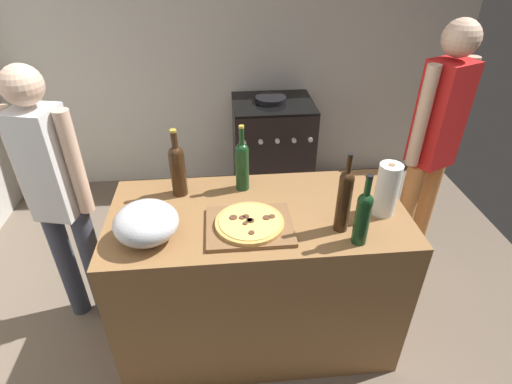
# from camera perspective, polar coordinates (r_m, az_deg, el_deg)

# --- Properties ---
(ground_plane) EXTENTS (4.34, 3.23, 0.02)m
(ground_plane) POSITION_cam_1_polar(r_m,az_deg,el_deg) (2.97, -3.25, -10.89)
(ground_plane) COLOR #6B5B4C
(kitchen_wall_rear) EXTENTS (4.34, 0.10, 2.60)m
(kitchen_wall_rear) POSITION_cam_1_polar(r_m,az_deg,el_deg) (3.58, -5.06, 20.93)
(kitchen_wall_rear) COLOR beige
(kitchen_wall_rear) RESTS_ON ground_plane
(counter) EXTENTS (1.47, 0.71, 0.89)m
(counter) POSITION_cam_1_polar(r_m,az_deg,el_deg) (2.28, 0.24, -11.88)
(counter) COLOR olive
(counter) RESTS_ON ground_plane
(cutting_board) EXTENTS (0.40, 0.32, 0.02)m
(cutting_board) POSITION_cam_1_polar(r_m,az_deg,el_deg) (1.88, -0.91, -4.84)
(cutting_board) COLOR brown
(cutting_board) RESTS_ON counter
(pizza) EXTENTS (0.32, 0.32, 0.03)m
(pizza) POSITION_cam_1_polar(r_m,az_deg,el_deg) (1.86, -0.91, -4.34)
(pizza) COLOR tan
(pizza) RESTS_ON cutting_board
(mixing_bowl) EXTENTS (0.29, 0.29, 0.17)m
(mixing_bowl) POSITION_cam_1_polar(r_m,az_deg,el_deg) (1.83, -15.26, -4.23)
(mixing_bowl) COLOR #B2B2B7
(mixing_bowl) RESTS_ON counter
(paper_towel_roll) EXTENTS (0.11, 0.11, 0.27)m
(paper_towel_roll) POSITION_cam_1_polar(r_m,az_deg,el_deg) (2.00, 18.00, 0.33)
(paper_towel_roll) COLOR white
(paper_towel_roll) RESTS_ON counter
(wine_bottle_amber) EXTENTS (0.07, 0.07, 0.39)m
(wine_bottle_amber) POSITION_cam_1_polar(r_m,az_deg,el_deg) (1.82, 12.37, -0.89)
(wine_bottle_amber) COLOR #331E0F
(wine_bottle_amber) RESTS_ON counter
(wine_bottle_dark) EXTENTS (0.07, 0.07, 0.34)m
(wine_bottle_dark) POSITION_cam_1_polar(r_m,az_deg,el_deg) (1.78, 14.87, -3.21)
(wine_bottle_dark) COLOR #143819
(wine_bottle_dark) RESTS_ON counter
(wine_bottle_clear) EXTENTS (0.08, 0.08, 0.36)m
(wine_bottle_clear) POSITION_cam_1_polar(r_m,az_deg,el_deg) (2.08, -11.03, 3.38)
(wine_bottle_clear) COLOR #331E0F
(wine_bottle_clear) RESTS_ON counter
(wine_bottle_green) EXTENTS (0.07, 0.07, 0.36)m
(wine_bottle_green) POSITION_cam_1_polar(r_m,az_deg,el_deg) (2.09, -1.97, 4.02)
(wine_bottle_green) COLOR #143819
(wine_bottle_green) RESTS_ON counter
(stove) EXTENTS (0.65, 0.58, 0.92)m
(stove) POSITION_cam_1_polar(r_m,az_deg,el_deg) (3.52, 2.27, 5.95)
(stove) COLOR black
(stove) RESTS_ON ground_plane
(person_in_stripes) EXTENTS (0.37, 0.24, 1.57)m
(person_in_stripes) POSITION_cam_1_polar(r_m,az_deg,el_deg) (2.34, -26.27, -0.29)
(person_in_stripes) COLOR #383D4C
(person_in_stripes) RESTS_ON ground_plane
(person_in_red) EXTENTS (0.37, 0.28, 1.68)m
(person_in_red) POSITION_cam_1_polar(r_m,az_deg,el_deg) (2.69, 23.80, 6.52)
(person_in_red) COLOR #D88C4C
(person_in_red) RESTS_ON ground_plane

